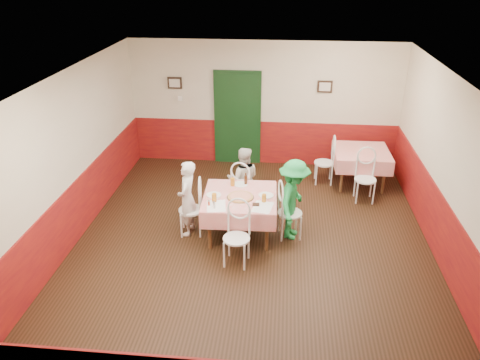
# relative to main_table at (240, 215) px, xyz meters

# --- Properties ---
(floor) EXTENTS (7.00, 7.00, 0.00)m
(floor) POSITION_rel_main_table_xyz_m (0.23, -0.29, -0.38)
(floor) COLOR black
(floor) RESTS_ON ground
(ceiling) EXTENTS (7.00, 7.00, 0.00)m
(ceiling) POSITION_rel_main_table_xyz_m (0.23, -0.29, 2.42)
(ceiling) COLOR white
(ceiling) RESTS_ON back_wall
(back_wall) EXTENTS (6.00, 0.10, 2.80)m
(back_wall) POSITION_rel_main_table_xyz_m (0.23, 3.21, 1.02)
(back_wall) COLOR beige
(back_wall) RESTS_ON ground
(front_wall) EXTENTS (6.00, 0.10, 2.80)m
(front_wall) POSITION_rel_main_table_xyz_m (0.23, -3.79, 1.02)
(front_wall) COLOR beige
(front_wall) RESTS_ON ground
(left_wall) EXTENTS (0.10, 7.00, 2.80)m
(left_wall) POSITION_rel_main_table_xyz_m (-2.77, -0.29, 1.02)
(left_wall) COLOR beige
(left_wall) RESTS_ON ground
(right_wall) EXTENTS (0.10, 7.00, 2.80)m
(right_wall) POSITION_rel_main_table_xyz_m (3.23, -0.29, 1.02)
(right_wall) COLOR beige
(right_wall) RESTS_ON ground
(wainscot_back) EXTENTS (6.00, 0.03, 1.00)m
(wainscot_back) POSITION_rel_main_table_xyz_m (0.23, 3.19, 0.12)
(wainscot_back) COLOR maroon
(wainscot_back) RESTS_ON ground
(wainscot_left) EXTENTS (0.03, 7.00, 1.00)m
(wainscot_left) POSITION_rel_main_table_xyz_m (-2.75, -0.29, 0.12)
(wainscot_left) COLOR maroon
(wainscot_left) RESTS_ON ground
(wainscot_right) EXTENTS (0.03, 7.00, 1.00)m
(wainscot_right) POSITION_rel_main_table_xyz_m (3.22, -0.29, 0.12)
(wainscot_right) COLOR maroon
(wainscot_right) RESTS_ON ground
(door) EXTENTS (0.96, 0.06, 2.10)m
(door) POSITION_rel_main_table_xyz_m (-0.37, 3.16, 0.68)
(door) COLOR black
(door) RESTS_ON ground
(picture_left) EXTENTS (0.32, 0.03, 0.26)m
(picture_left) POSITION_rel_main_table_xyz_m (-1.77, 3.16, 1.48)
(picture_left) COLOR black
(picture_left) RESTS_ON back_wall
(picture_right) EXTENTS (0.32, 0.03, 0.26)m
(picture_right) POSITION_rel_main_table_xyz_m (1.53, 3.16, 1.48)
(picture_right) COLOR black
(picture_right) RESTS_ON back_wall
(thermostat) EXTENTS (0.10, 0.03, 0.10)m
(thermostat) POSITION_rel_main_table_xyz_m (-1.67, 3.16, 1.12)
(thermostat) COLOR white
(thermostat) RESTS_ON back_wall
(main_table) EXTENTS (1.26, 1.26, 0.77)m
(main_table) POSITION_rel_main_table_xyz_m (0.00, 0.00, 0.00)
(main_table) COLOR red
(main_table) RESTS_ON ground
(second_table) EXTENTS (1.13, 1.13, 0.77)m
(second_table) POSITION_rel_main_table_xyz_m (2.32, 2.25, 0.00)
(second_table) COLOR red
(second_table) RESTS_ON ground
(chair_left) EXTENTS (0.46, 0.46, 0.90)m
(chair_left) POSITION_rel_main_table_xyz_m (-0.85, -0.03, 0.08)
(chair_left) COLOR white
(chair_left) RESTS_ON ground
(chair_right) EXTENTS (0.50, 0.50, 0.90)m
(chair_right) POSITION_rel_main_table_xyz_m (0.85, 0.03, 0.08)
(chair_right) COLOR white
(chair_right) RESTS_ON ground
(chair_far) EXTENTS (0.50, 0.50, 0.90)m
(chair_far) POSITION_rel_main_table_xyz_m (-0.03, 0.85, 0.08)
(chair_far) COLOR white
(chair_far) RESTS_ON ground
(chair_near) EXTENTS (0.47, 0.47, 0.90)m
(chair_near) POSITION_rel_main_table_xyz_m (0.03, -0.85, 0.08)
(chair_near) COLOR white
(chair_near) RESTS_ON ground
(chair_second_a) EXTENTS (0.43, 0.43, 0.90)m
(chair_second_a) POSITION_rel_main_table_xyz_m (1.57, 2.25, 0.08)
(chair_second_a) COLOR white
(chair_second_a) RESTS_ON ground
(chair_second_b) EXTENTS (0.43, 0.43, 0.90)m
(chair_second_b) POSITION_rel_main_table_xyz_m (2.32, 1.50, 0.08)
(chair_second_b) COLOR white
(chair_second_b) RESTS_ON ground
(pizza) EXTENTS (0.44, 0.44, 0.03)m
(pizza) POSITION_rel_main_table_xyz_m (0.01, -0.07, 0.40)
(pizza) COLOR #B74723
(pizza) RESTS_ON main_table
(plate_left) EXTENTS (0.26, 0.26, 0.01)m
(plate_left) POSITION_rel_main_table_xyz_m (-0.44, -0.04, 0.39)
(plate_left) COLOR white
(plate_left) RESTS_ON main_table
(plate_right) EXTENTS (0.26, 0.26, 0.01)m
(plate_right) POSITION_rel_main_table_xyz_m (0.44, 0.04, 0.39)
(plate_right) COLOR white
(plate_right) RESTS_ON main_table
(plate_far) EXTENTS (0.26, 0.26, 0.01)m
(plate_far) POSITION_rel_main_table_xyz_m (-0.03, 0.41, 0.39)
(plate_far) COLOR white
(plate_far) RESTS_ON main_table
(glass_a) EXTENTS (0.08, 0.08, 0.14)m
(glass_a) POSITION_rel_main_table_xyz_m (-0.40, -0.25, 0.46)
(glass_a) COLOR #BF7219
(glass_a) RESTS_ON main_table
(glass_b) EXTENTS (0.07, 0.07, 0.13)m
(glass_b) POSITION_rel_main_table_xyz_m (0.41, -0.18, 0.45)
(glass_b) COLOR #BF7219
(glass_b) RESTS_ON main_table
(glass_c) EXTENTS (0.08, 0.08, 0.14)m
(glass_c) POSITION_rel_main_table_xyz_m (-0.17, 0.37, 0.46)
(glass_c) COLOR #BF7219
(glass_c) RESTS_ON main_table
(beer_bottle) EXTENTS (0.06, 0.06, 0.20)m
(beer_bottle) POSITION_rel_main_table_xyz_m (0.06, 0.43, 0.49)
(beer_bottle) COLOR #381C0A
(beer_bottle) RESTS_ON main_table
(shaker_a) EXTENTS (0.04, 0.04, 0.09)m
(shaker_a) POSITION_rel_main_table_xyz_m (-0.38, -0.43, 0.43)
(shaker_a) COLOR silver
(shaker_a) RESTS_ON main_table
(shaker_b) EXTENTS (0.04, 0.04, 0.09)m
(shaker_b) POSITION_rel_main_table_xyz_m (-0.37, -0.48, 0.43)
(shaker_b) COLOR silver
(shaker_b) RESTS_ON main_table
(shaker_c) EXTENTS (0.04, 0.04, 0.09)m
(shaker_c) POSITION_rel_main_table_xyz_m (-0.47, -0.39, 0.43)
(shaker_c) COLOR #B23319
(shaker_c) RESTS_ON main_table
(menu_left) EXTENTS (0.36, 0.45, 0.00)m
(menu_left) POSITION_rel_main_table_xyz_m (-0.35, -0.40, 0.39)
(menu_left) COLOR white
(menu_left) RESTS_ON main_table
(menu_right) EXTENTS (0.37, 0.45, 0.00)m
(menu_right) POSITION_rel_main_table_xyz_m (0.40, -0.36, 0.39)
(menu_right) COLOR white
(menu_right) RESTS_ON main_table
(wallet) EXTENTS (0.11, 0.09, 0.02)m
(wallet) POSITION_rel_main_table_xyz_m (0.29, -0.31, 0.40)
(wallet) COLOR black
(wallet) RESTS_ON main_table
(diner_left) EXTENTS (0.35, 0.51, 1.35)m
(diner_left) POSITION_rel_main_table_xyz_m (-0.90, -0.03, 0.30)
(diner_left) COLOR gray
(diner_left) RESTS_ON ground
(diner_far) EXTENTS (0.66, 0.55, 1.26)m
(diner_far) POSITION_rel_main_table_xyz_m (-0.03, 0.90, 0.26)
(diner_far) COLOR gray
(diner_far) RESTS_ON ground
(diner_right) EXTENTS (0.71, 1.01, 1.42)m
(diner_right) POSITION_rel_main_table_xyz_m (0.90, 0.03, 0.34)
(diner_right) COLOR gray
(diner_right) RESTS_ON ground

